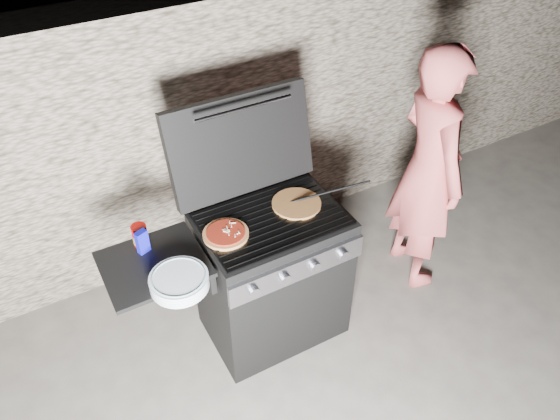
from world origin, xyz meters
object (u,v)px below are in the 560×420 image
sauce_jar (140,235)px  pizza_topped (226,233)px  person (428,171)px  gas_grill (235,292)px

sauce_jar → pizza_topped: bearing=-21.4°
pizza_topped → person: 1.38m
sauce_jar → gas_grill: bearing=-20.1°
gas_grill → sauce_jar: size_ratio=10.96×
sauce_jar → person: person is taller
person → gas_grill: bearing=100.5°
gas_grill → sauce_jar: bearing=159.9°
sauce_jar → person: size_ratio=0.07×
pizza_topped → gas_grill: bearing=3.7°
gas_grill → sauce_jar: (-0.43, 0.16, 0.51)m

